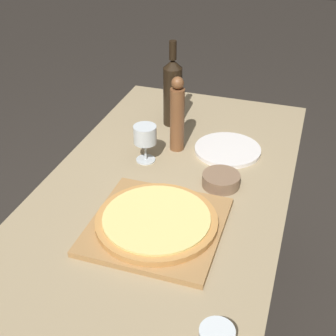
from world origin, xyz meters
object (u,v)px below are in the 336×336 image
(wine_bottle, at_px, (173,91))
(small_bowl, at_px, (221,180))
(wine_glass, at_px, (145,136))
(pizza, at_px, (157,220))
(pepper_mill, at_px, (177,116))

(wine_bottle, height_order, small_bowl, wine_bottle)
(small_bowl, bearing_deg, wine_glass, 166.61)
(pizza, relative_size, wine_bottle, 1.04)
(pizza, xyz_separation_m, small_bowl, (0.13, 0.26, -0.01))
(wine_bottle, relative_size, pepper_mill, 1.21)
(wine_bottle, bearing_deg, pizza, -76.25)
(wine_glass, bearing_deg, small_bowl, -13.39)
(pizza, height_order, pepper_mill, pepper_mill)
(wine_bottle, bearing_deg, pepper_mill, -67.61)
(wine_bottle, relative_size, wine_glass, 2.50)
(pepper_mill, distance_m, wine_glass, 0.14)
(pepper_mill, xyz_separation_m, small_bowl, (0.20, -0.18, -0.11))
(pepper_mill, relative_size, small_bowl, 2.28)
(small_bowl, bearing_deg, pizza, -115.41)
(pizza, distance_m, wine_bottle, 0.65)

